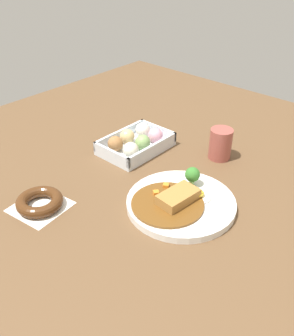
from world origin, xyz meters
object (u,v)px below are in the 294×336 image
curry_plate (179,202)px  donut_box (136,143)px  chocolate_ring_donut (40,202)px  coffee_mug (220,144)px

curry_plate → donut_box: size_ratio=1.25×
donut_box → chocolate_ring_donut: size_ratio=1.53×
curry_plate → chocolate_ring_donut: 0.34m
curry_plate → chocolate_ring_donut: bearing=-47.9°
curry_plate → coffee_mug: bearing=-168.0°
donut_box → chocolate_ring_donut: bearing=3.1°
curry_plate → donut_box: curry_plate is taller
curry_plate → coffee_mug: coffee_mug is taller
curry_plate → donut_box: 0.30m
donut_box → coffee_mug: (-0.13, 0.21, 0.02)m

